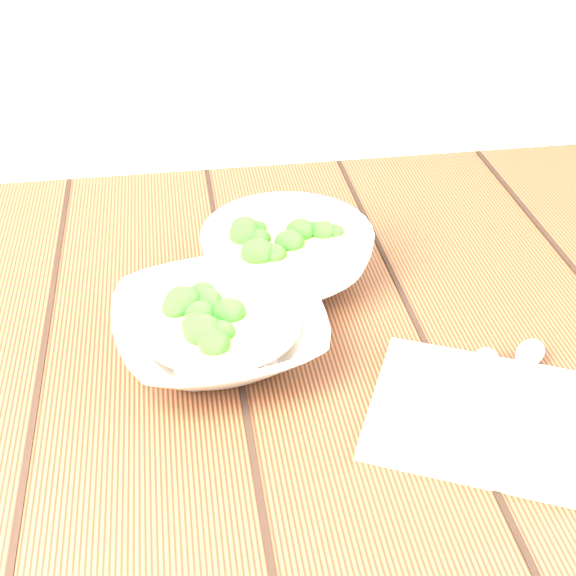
{
  "coord_description": "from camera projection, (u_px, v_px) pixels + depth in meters",
  "views": [
    {
      "loc": [
        -0.07,
        -0.69,
        1.28
      ],
      "look_at": [
        0.04,
        0.0,
        0.8
      ],
      "focal_mm": 50.0,
      "sensor_mm": 36.0,
      "label": 1
    }
  ],
  "objects": [
    {
      "name": "table",
      "position": [
        254.0,
        411.0,
        0.94
      ],
      "size": [
        1.2,
        0.8,
        0.75
      ],
      "color": "#351B0F",
      "rests_on": "ground"
    },
    {
      "name": "soup_bowl_front",
      "position": [
        220.0,
        329.0,
        0.82
      ],
      "size": [
        0.24,
        0.24,
        0.06
      ],
      "color": "silver",
      "rests_on": "table"
    },
    {
      "name": "soup_bowl_back",
      "position": [
        287.0,
        253.0,
        0.93
      ],
      "size": [
        0.26,
        0.26,
        0.07
      ],
      "color": "silver",
      "rests_on": "table"
    },
    {
      "name": "trivet",
      "position": [
        243.0,
        298.0,
        0.89
      ],
      "size": [
        0.15,
        0.15,
        0.03
      ],
      "primitive_type": "torus",
      "rotation": [
        0.0,
        0.0,
        -0.33
      ],
      "color": "black",
      "rests_on": "table"
    },
    {
      "name": "napkin",
      "position": [
        483.0,
        416.0,
        0.75
      ],
      "size": [
        0.26,
        0.24,
        0.01
      ],
      "primitive_type": "cube",
      "rotation": [
        0.0,
        0.0,
        -0.45
      ],
      "color": "#BAB09A",
      "rests_on": "table"
    },
    {
      "name": "spoon_left",
      "position": [
        479.0,
        383.0,
        0.78
      ],
      "size": [
        0.1,
        0.16,
        0.01
      ],
      "color": "#9D998A",
      "rests_on": "napkin"
    },
    {
      "name": "spoon_right",
      "position": [
        520.0,
        371.0,
        0.79
      ],
      "size": [
        0.12,
        0.14,
        0.01
      ],
      "color": "#9D998A",
      "rests_on": "napkin"
    }
  ]
}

